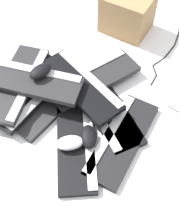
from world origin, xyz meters
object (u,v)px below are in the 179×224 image
(keyboard_7, at_px, (18,83))
(keyboard_9, at_px, (81,85))
(keyboard_3, at_px, (76,144))
(mouse_1, at_px, (7,109))
(keyboard_5, at_px, (94,78))
(mouse_3, at_px, (89,137))
(keyboard_1, at_px, (81,87))
(keyboard_2, at_px, (53,100))
(keyboard_6, at_px, (32,92))
(mouse_2, at_px, (40,71))
(cardboard_box, at_px, (127,12))
(mouse_0, at_px, (70,143))
(keyboard_8, at_px, (32,81))
(keyboard_0, at_px, (107,110))
(keyboard_4, at_px, (122,139))

(keyboard_7, bearing_deg, keyboard_9, -14.69)
(keyboard_3, height_order, mouse_1, mouse_1)
(keyboard_5, bearing_deg, mouse_3, -105.79)
(keyboard_1, height_order, keyboard_2, same)
(keyboard_7, bearing_deg, keyboard_6, -36.24)
(mouse_2, distance_m, cardboard_box, 0.61)
(keyboard_7, relative_size, mouse_2, 4.19)
(keyboard_6, relative_size, mouse_0, 3.82)
(mouse_2, xyz_separation_m, cardboard_box, (0.49, 0.35, -0.04))
(keyboard_8, relative_size, keyboard_9, 1.00)
(keyboard_1, xyz_separation_m, mouse_3, (-0.02, -0.29, 0.04))
(keyboard_1, distance_m, keyboard_8, 0.23)
(keyboard_1, relative_size, keyboard_6, 1.08)
(mouse_1, distance_m, mouse_2, 0.23)
(keyboard_6, height_order, keyboard_8, keyboard_8)
(keyboard_3, relative_size, keyboard_8, 0.99)
(keyboard_7, height_order, mouse_1, keyboard_7)
(cardboard_box, bearing_deg, keyboard_0, -113.93)
(keyboard_5, distance_m, mouse_1, 0.42)
(keyboard_8, bearing_deg, keyboard_3, -64.65)
(keyboard_8, height_order, keyboard_9, keyboard_8)
(keyboard_6, distance_m, keyboard_8, 0.06)
(mouse_1, bearing_deg, keyboard_2, -63.15)
(mouse_2, bearing_deg, keyboard_7, -41.80)
(keyboard_1, bearing_deg, keyboard_5, 11.66)
(keyboard_1, xyz_separation_m, keyboard_7, (-0.28, 0.03, 0.06))
(mouse_0, distance_m, mouse_3, 0.08)
(keyboard_9, height_order, cardboard_box, cardboard_box)
(keyboard_4, bearing_deg, keyboard_7, 138.87)
(keyboard_0, distance_m, keyboard_3, 0.21)
(keyboard_7, xyz_separation_m, mouse_1, (-0.07, -0.09, -0.05))
(keyboard_0, height_order, keyboard_9, keyboard_9)
(keyboard_6, bearing_deg, keyboard_2, -25.63)
(keyboard_9, bearing_deg, keyboard_2, -175.67)
(mouse_2, bearing_deg, keyboard_2, 80.41)
(cardboard_box, bearing_deg, mouse_2, -144.24)
(keyboard_5, bearing_deg, keyboard_4, -81.40)
(mouse_0, bearing_deg, keyboard_3, -158.18)
(mouse_0, relative_size, mouse_2, 1.00)
(keyboard_5, height_order, keyboard_8, keyboard_8)
(keyboard_4, bearing_deg, mouse_1, 151.52)
(keyboard_4, height_order, mouse_2, mouse_2)
(keyboard_3, relative_size, mouse_2, 4.15)
(keyboard_1, height_order, keyboard_7, keyboard_7)
(keyboard_9, xyz_separation_m, mouse_3, (-0.02, -0.25, -0.02))
(mouse_0, bearing_deg, keyboard_6, -65.06)
(keyboard_4, relative_size, mouse_1, 3.93)
(keyboard_5, xyz_separation_m, keyboard_7, (-0.34, 0.02, 0.03))
(keyboard_1, distance_m, keyboard_6, 0.22)
(keyboard_9, xyz_separation_m, mouse_0, (-0.10, -0.26, -0.02))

